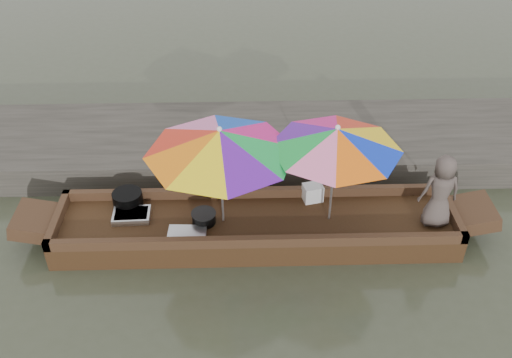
{
  "coord_description": "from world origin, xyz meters",
  "views": [
    {
      "loc": [
        -0.18,
        -6.29,
        5.62
      ],
      "look_at": [
        0.0,
        0.1,
        1.0
      ],
      "focal_mm": 40.0,
      "sensor_mm": 36.0,
      "label": 1
    }
  ],
  "objects_px": {
    "tray_scallop": "(187,235)",
    "vendor": "(440,191)",
    "tray_crayfish": "(132,215)",
    "umbrella_stern": "(333,175)",
    "boat_hull": "(256,229)",
    "supply_bag": "(313,193)",
    "charcoal_grill": "(204,218)",
    "umbrella_bow": "(221,176)",
    "cooking_pot": "(128,199)"
  },
  "relations": [
    {
      "from": "tray_crayfish",
      "to": "tray_scallop",
      "type": "relative_size",
      "value": 1.0
    },
    {
      "from": "umbrella_stern",
      "to": "boat_hull",
      "type": "bearing_deg",
      "value": 180.0
    },
    {
      "from": "tray_scallop",
      "to": "tray_crayfish",
      "type": "bearing_deg",
      "value": 152.59
    },
    {
      "from": "umbrella_bow",
      "to": "umbrella_stern",
      "type": "bearing_deg",
      "value": 0.0
    },
    {
      "from": "supply_bag",
      "to": "tray_crayfish",
      "type": "bearing_deg",
      "value": -172.31
    },
    {
      "from": "charcoal_grill",
      "to": "tray_scallop",
      "type": "bearing_deg",
      "value": -126.76
    },
    {
      "from": "vendor",
      "to": "umbrella_stern",
      "type": "height_order",
      "value": "umbrella_stern"
    },
    {
      "from": "boat_hull",
      "to": "charcoal_grill",
      "type": "xyz_separation_m",
      "value": [
        -0.75,
        -0.04,
        0.25
      ]
    },
    {
      "from": "tray_crayfish",
      "to": "charcoal_grill",
      "type": "relative_size",
      "value": 1.59
    },
    {
      "from": "charcoal_grill",
      "to": "umbrella_bow",
      "type": "relative_size",
      "value": 0.16
    },
    {
      "from": "tray_scallop",
      "to": "supply_bag",
      "type": "relative_size",
      "value": 1.89
    },
    {
      "from": "tray_crayfish",
      "to": "tray_scallop",
      "type": "bearing_deg",
      "value": -27.41
    },
    {
      "from": "tray_crayfish",
      "to": "umbrella_bow",
      "type": "xyz_separation_m",
      "value": [
        1.32,
        -0.09,
        0.73
      ]
    },
    {
      "from": "tray_crayfish",
      "to": "umbrella_stern",
      "type": "height_order",
      "value": "umbrella_stern"
    },
    {
      "from": "umbrella_bow",
      "to": "umbrella_stern",
      "type": "relative_size",
      "value": 1.15
    },
    {
      "from": "boat_hull",
      "to": "tray_scallop",
      "type": "height_order",
      "value": "tray_scallop"
    },
    {
      "from": "tray_crayfish",
      "to": "charcoal_grill",
      "type": "bearing_deg",
      "value": -7.02
    },
    {
      "from": "vendor",
      "to": "boat_hull",
      "type": "bearing_deg",
      "value": -4.97
    },
    {
      "from": "charcoal_grill",
      "to": "supply_bag",
      "type": "distance_m",
      "value": 1.67
    },
    {
      "from": "vendor",
      "to": "umbrella_stern",
      "type": "relative_size",
      "value": 0.64
    },
    {
      "from": "boat_hull",
      "to": "tray_crayfish",
      "type": "relative_size",
      "value": 10.84
    },
    {
      "from": "cooking_pot",
      "to": "supply_bag",
      "type": "distance_m",
      "value": 2.74
    },
    {
      "from": "boat_hull",
      "to": "tray_scallop",
      "type": "distance_m",
      "value": 1.05
    },
    {
      "from": "boat_hull",
      "to": "cooking_pot",
      "type": "bearing_deg",
      "value": 168.47
    },
    {
      "from": "charcoal_grill",
      "to": "vendor",
      "type": "relative_size",
      "value": 0.3
    },
    {
      "from": "supply_bag",
      "to": "umbrella_stern",
      "type": "bearing_deg",
      "value": -66.63
    },
    {
      "from": "boat_hull",
      "to": "supply_bag",
      "type": "xyz_separation_m",
      "value": [
        0.86,
        0.45,
        0.3
      ]
    },
    {
      "from": "tray_scallop",
      "to": "charcoal_grill",
      "type": "bearing_deg",
      "value": 53.24
    },
    {
      "from": "supply_bag",
      "to": "tray_scallop",
      "type": "bearing_deg",
      "value": -156.73
    },
    {
      "from": "boat_hull",
      "to": "umbrella_stern",
      "type": "bearing_deg",
      "value": 0.0
    },
    {
      "from": "tray_scallop",
      "to": "umbrella_stern",
      "type": "bearing_deg",
      "value": 9.41
    },
    {
      "from": "boat_hull",
      "to": "umbrella_bow",
      "type": "bearing_deg",
      "value": 180.0
    },
    {
      "from": "vendor",
      "to": "supply_bag",
      "type": "bearing_deg",
      "value": -21.28
    },
    {
      "from": "cooking_pot",
      "to": "umbrella_bow",
      "type": "distance_m",
      "value": 1.61
    },
    {
      "from": "vendor",
      "to": "umbrella_bow",
      "type": "bearing_deg",
      "value": -4.47
    },
    {
      "from": "tray_crayfish",
      "to": "umbrella_bow",
      "type": "relative_size",
      "value": 0.26
    },
    {
      "from": "cooking_pot",
      "to": "tray_crayfish",
      "type": "height_order",
      "value": "cooking_pot"
    },
    {
      "from": "tray_scallop",
      "to": "vendor",
      "type": "relative_size",
      "value": 0.47
    },
    {
      "from": "tray_crayfish",
      "to": "charcoal_grill",
      "type": "xyz_separation_m",
      "value": [
        1.05,
        -0.13,
        0.03
      ]
    },
    {
      "from": "boat_hull",
      "to": "vendor",
      "type": "bearing_deg",
      "value": -3.16
    },
    {
      "from": "tray_crayfish",
      "to": "umbrella_stern",
      "type": "xyz_separation_m",
      "value": [
        2.84,
        -0.09,
        0.73
      ]
    },
    {
      "from": "boat_hull",
      "to": "cooking_pot",
      "type": "distance_m",
      "value": 1.94
    },
    {
      "from": "umbrella_bow",
      "to": "umbrella_stern",
      "type": "distance_m",
      "value": 1.52
    },
    {
      "from": "cooking_pot",
      "to": "vendor",
      "type": "distance_m",
      "value": 4.46
    },
    {
      "from": "boat_hull",
      "to": "umbrella_stern",
      "type": "relative_size",
      "value": 3.25
    },
    {
      "from": "umbrella_stern",
      "to": "tray_scallop",
      "type": "bearing_deg",
      "value": -170.59
    },
    {
      "from": "tray_crayfish",
      "to": "supply_bag",
      "type": "distance_m",
      "value": 2.67
    },
    {
      "from": "charcoal_grill",
      "to": "umbrella_stern",
      "type": "bearing_deg",
      "value": 1.16
    },
    {
      "from": "tray_crayfish",
      "to": "umbrella_stern",
      "type": "distance_m",
      "value": 2.94
    },
    {
      "from": "vendor",
      "to": "umbrella_bow",
      "type": "height_order",
      "value": "umbrella_bow"
    }
  ]
}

